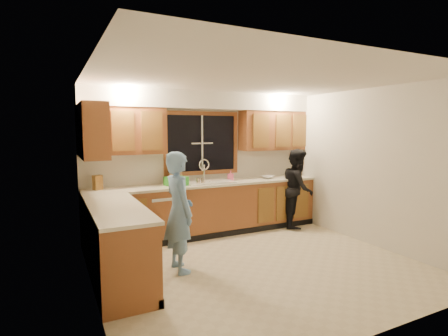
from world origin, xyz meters
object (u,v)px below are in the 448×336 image
at_px(sink, 209,186).
at_px(dish_crate, 176,181).
at_px(woman, 298,188).
at_px(bowl, 268,177).
at_px(soap_bottle, 230,176).
at_px(dishwasher, 162,216).
at_px(man, 179,212).
at_px(knife_block, 98,183).
at_px(stove, 125,260).

xyz_separation_m(sink, dish_crate, (-0.61, -0.05, 0.13)).
xyz_separation_m(woman, bowl, (-0.48, 0.30, 0.20)).
bearing_deg(soap_bottle, dish_crate, -174.44).
distance_m(dishwasher, bowl, 2.14).
xyz_separation_m(woman, soap_bottle, (-1.23, 0.39, 0.27)).
bearing_deg(woman, dishwasher, 121.67).
bearing_deg(man, woman, -72.62).
distance_m(sink, knife_block, 1.85).
relative_size(man, woman, 1.06).
xyz_separation_m(sink, man, (-1.01, -1.32, -0.08)).
bearing_deg(dishwasher, dish_crate, -8.61).
distance_m(man, bowl, 2.58).
height_order(woman, bowl, woman).
height_order(stove, knife_block, knife_block).
height_order(stove, soap_bottle, soap_bottle).
relative_size(stove, man, 0.57).
bearing_deg(soap_bottle, woman, -17.61).
distance_m(dishwasher, stove, 2.04).
relative_size(dishwasher, soap_bottle, 4.56).
xyz_separation_m(knife_block, dish_crate, (1.22, -0.12, -0.04)).
height_order(stove, woman, woman).
distance_m(sink, man, 1.66).
bearing_deg(man, dishwasher, -9.56).
bearing_deg(dish_crate, soap_bottle, 5.56).
bearing_deg(dishwasher, man, -97.06).
height_order(dishwasher, stove, stove).
bearing_deg(stove, bowl, 30.68).
distance_m(knife_block, dish_crate, 1.23).
distance_m(stove, soap_bottle, 2.99).
distance_m(sink, stove, 2.60).
xyz_separation_m(knife_block, soap_bottle, (2.30, -0.02, -0.02)).
bearing_deg(sink, woman, -11.24).
distance_m(soap_bottle, bowl, 0.76).
bearing_deg(man, sink, -40.02).
distance_m(dishwasher, dish_crate, 0.63).
bearing_deg(bowl, dish_crate, -179.49).
relative_size(dishwasher, man, 0.52).
relative_size(man, knife_block, 6.87).
bearing_deg(man, stove, 120.26).
distance_m(sink, soap_bottle, 0.49).
xyz_separation_m(sink, woman, (1.70, -0.34, -0.12)).
height_order(stove, dish_crate, dish_crate).
xyz_separation_m(dishwasher, bowl, (2.07, -0.02, 0.54)).
distance_m(dishwasher, woman, 2.59).
height_order(dish_crate, bowl, dish_crate).
height_order(stove, bowl, bowl).
relative_size(stove, dish_crate, 2.87).
distance_m(stove, woman, 3.81).
distance_m(man, knife_block, 1.64).
xyz_separation_m(dishwasher, man, (-0.16, -1.30, 0.37)).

